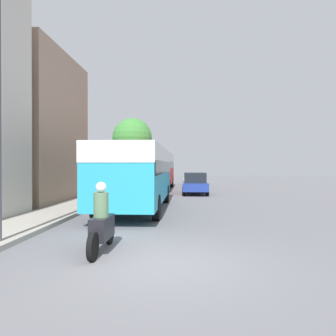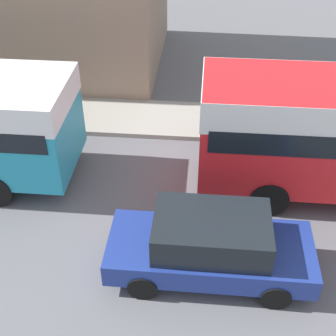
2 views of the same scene
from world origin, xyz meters
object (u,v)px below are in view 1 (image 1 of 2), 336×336
Objects in this scene: bus_lead at (138,169)px; motorcycle_behind_lead at (102,224)px; car_far_curb at (192,178)px; car_crossing at (195,183)px; pedestrian_near_curb at (116,180)px; bus_following at (158,166)px.

bus_lead reaches higher than motorcycle_behind_lead.
bus_lead reaches higher than car_far_curb.
pedestrian_near_curb is at bearing -2.80° from car_crossing.
bus_following is at bearing 90.86° from bus_lead.
pedestrian_near_curb is (-5.89, -11.26, 0.33)m from car_far_curb.
bus_following is at bearing -54.34° from car_crossing.
bus_following reaches higher than car_far_curb.
pedestrian_near_curb is (-3.26, 16.65, 0.36)m from motorcycle_behind_lead.
car_crossing is at bearing -2.80° from pedestrian_near_curb.
motorcycle_behind_lead is 16.97m from pedestrian_near_curb.
motorcycle_behind_lead is 16.58m from car_crossing.
car_crossing is at bearing -54.34° from bus_following.
bus_lead is 2.21× the size of car_crossing.
motorcycle_behind_lead is at bearing 80.65° from car_crossing.
car_far_curb is at bearing 62.39° from pedestrian_near_curb.
motorcycle_behind_lead is at bearing -78.92° from pedestrian_near_curb.
bus_lead is 7.82m from motorcycle_behind_lead.
car_crossing is (2.69, 16.36, 0.13)m from motorcycle_behind_lead.
motorcycle_behind_lead is at bearing -88.71° from bus_following.
car_far_curb is at bearing -89.68° from car_crossing.
car_far_curb is at bearing 84.62° from motorcycle_behind_lead.
bus_lead reaches higher than car_crossing.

